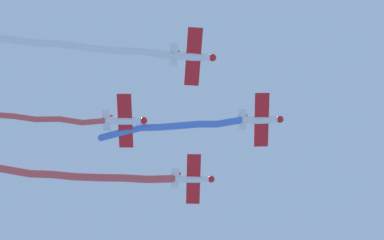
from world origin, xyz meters
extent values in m
ellipsoid|color=white|center=(-9.00, -0.52, 87.70)|extent=(4.79, 2.86, 0.98)
sphere|color=red|center=(-11.09, 0.42, 87.70)|extent=(1.10, 1.10, 0.84)
ellipsoid|color=#1E2D4C|center=(-9.55, -0.27, 88.07)|extent=(1.36, 1.09, 0.52)
cube|color=red|center=(-9.15, -0.45, 87.57)|extent=(4.35, 7.05, 0.13)
cube|color=white|center=(-7.16, -1.34, 87.79)|extent=(1.95, 2.87, 0.11)
cube|color=red|center=(-7.24, -1.30, 88.30)|extent=(1.05, 0.56, 1.35)
cylinder|color=#4C75DB|center=(-5.69, -2.15, 87.49)|extent=(2.73, 2.01, 1.16)
cylinder|color=#4C75DB|center=(-3.59, -3.27, 87.42)|extent=(2.39, 1.67, 0.98)
cylinder|color=#4C75DB|center=(-1.74, -4.25, 87.57)|extent=(2.22, 1.74, 1.02)
cylinder|color=#4C75DB|center=(0.20, -5.35, 87.66)|extent=(2.55, 1.87, 0.81)
cylinder|color=#4C75DB|center=(2.29, -6.43, 87.72)|extent=(2.41, 1.72, 0.97)
cylinder|color=#4C75DB|center=(4.23, -7.56, 87.63)|extent=(2.48, 1.96, 1.20)
cylinder|color=#4C75DB|center=(6.14, -8.95, 87.40)|extent=(2.47, 2.13, 0.98)
sphere|color=#4C75DB|center=(-6.81, -1.50, 87.64)|extent=(0.81, 0.81, 0.81)
sphere|color=#4C75DB|center=(-4.58, -2.80, 87.34)|extent=(0.81, 0.81, 0.81)
sphere|color=#4C75DB|center=(-2.60, -3.73, 87.49)|extent=(0.81, 0.81, 0.81)
sphere|color=#4C75DB|center=(-0.88, -4.77, 87.66)|extent=(0.81, 0.81, 0.81)
sphere|color=#4C75DB|center=(1.29, -5.93, 87.66)|extent=(0.81, 0.81, 0.81)
sphere|color=#4C75DB|center=(3.28, -6.92, 87.79)|extent=(0.81, 0.81, 0.81)
sphere|color=#4C75DB|center=(5.19, -8.20, 87.47)|extent=(0.81, 0.81, 0.81)
sphere|color=#4C75DB|center=(7.10, -9.70, 87.33)|extent=(0.81, 0.81, 0.81)
ellipsoid|color=white|center=(-4.83, -10.81, 87.30)|extent=(4.83, 2.69, 0.98)
sphere|color=red|center=(-6.97, -9.96, 87.30)|extent=(1.09, 1.09, 0.84)
ellipsoid|color=#1E2D4C|center=(-5.39, -10.58, 87.67)|extent=(1.36, 1.05, 0.52)
cube|color=red|center=(-4.99, -10.75, 87.17)|extent=(4.11, 7.10, 0.13)
cube|color=white|center=(-2.96, -11.55, 87.39)|extent=(1.86, 2.88, 0.11)
cube|color=red|center=(-3.05, -11.52, 87.90)|extent=(1.06, 0.53, 1.35)
cylinder|color=#DB4C4C|center=(-1.26, -12.29, 87.20)|extent=(3.09, 2.03, 1.01)
cylinder|color=#DB4C4C|center=(1.45, -13.43, 87.27)|extent=(3.13, 1.93, 1.15)
cylinder|color=#DB4C4C|center=(4.17, -14.46, 87.30)|extent=(3.07, 1.85, 1.08)
cylinder|color=#DB4C4C|center=(6.87, -15.51, 87.30)|extent=(3.10, 1.96, 1.08)
cylinder|color=#DB4C4C|center=(9.48, -16.45, 87.41)|extent=(2.80, 1.65, 0.99)
cylinder|color=#DB4C4C|center=(11.99, -17.29, 87.42)|extent=(2.85, 1.76, 0.98)
cylinder|color=#DB4C4C|center=(14.61, -18.15, 87.62)|extent=(3.12, 1.71, 1.40)
sphere|color=#DB4C4C|center=(-2.60, -11.69, 87.24)|extent=(0.91, 0.91, 0.91)
sphere|color=#DB4C4C|center=(0.09, -12.89, 87.16)|extent=(0.91, 0.91, 0.91)
sphere|color=#DB4C4C|center=(2.81, -13.97, 87.38)|extent=(0.91, 0.91, 0.91)
sphere|color=#DB4C4C|center=(5.52, -14.95, 87.23)|extent=(0.91, 0.91, 0.91)
sphere|color=#DB4C4C|center=(8.23, -16.06, 87.38)|extent=(0.91, 0.91, 0.91)
sphere|color=#DB4C4C|center=(10.73, -16.84, 87.45)|extent=(0.91, 0.91, 0.91)
sphere|color=#DB4C4C|center=(13.26, -17.73, 87.39)|extent=(0.91, 0.91, 0.91)
sphere|color=#DB4C4C|center=(15.96, -18.57, 87.85)|extent=(0.91, 0.91, 0.91)
ellipsoid|color=white|center=(1.29, 3.65, 88.00)|extent=(4.86, 2.50, 0.98)
sphere|color=red|center=(-0.88, 4.40, 88.00)|extent=(1.06, 1.06, 0.84)
ellipsoid|color=#1E2D4C|center=(0.72, 3.84, 88.37)|extent=(1.35, 1.01, 0.52)
cube|color=red|center=(1.14, 3.70, 87.87)|extent=(3.83, 7.14, 0.13)
cube|color=white|center=(3.20, 2.99, 88.09)|extent=(1.76, 2.88, 0.11)
cube|color=red|center=(3.11, 3.02, 88.60)|extent=(1.07, 0.48, 1.35)
cylinder|color=white|center=(5.09, 2.56, 87.76)|extent=(3.31, 1.40, 1.19)
cylinder|color=white|center=(8.00, 1.81, 87.41)|extent=(3.11, 1.67, 1.17)
cylinder|color=white|center=(10.81, 0.90, 87.31)|extent=(3.15, 1.71, 0.96)
cylinder|color=white|center=(13.76, 0.13, 87.21)|extent=(3.28, 1.40, 1.16)
cylinder|color=white|center=(16.68, -0.59, 86.86)|extent=(3.13, 1.62, 1.20)
cylinder|color=white|center=(19.54, -1.30, 86.48)|extent=(3.18, 1.37, 1.23)
sphere|color=white|center=(3.56, 2.86, 87.94)|extent=(0.81, 0.81, 0.81)
sphere|color=white|center=(6.62, 2.26, 87.58)|extent=(0.81, 0.81, 0.81)
sphere|color=white|center=(9.38, 1.37, 87.25)|extent=(0.81, 0.81, 0.81)
sphere|color=white|center=(12.24, 0.43, 87.38)|extent=(0.81, 0.81, 0.81)
sphere|color=white|center=(15.28, -0.17, 87.05)|extent=(0.81, 0.81, 0.81)
sphere|color=white|center=(18.08, -1.01, 86.68)|extent=(0.81, 0.81, 0.81)
sphere|color=white|center=(21.00, -1.59, 86.28)|extent=(0.81, 0.81, 0.81)
ellipsoid|color=white|center=(5.45, -6.64, 87.50)|extent=(4.81, 2.78, 0.98)
sphere|color=red|center=(3.34, -5.75, 87.50)|extent=(1.09, 1.09, 0.84)
ellipsoid|color=#1E2D4C|center=(4.90, -6.41, 87.87)|extent=(1.36, 1.07, 0.52)
cube|color=red|center=(5.30, -6.58, 87.37)|extent=(4.23, 7.07, 0.13)
cube|color=white|center=(7.31, -7.43, 87.59)|extent=(1.91, 2.87, 0.11)
cube|color=red|center=(7.22, -7.39, 88.10)|extent=(1.06, 0.55, 1.35)
cylinder|color=#DB4C4C|center=(8.72, -8.01, 87.22)|extent=(2.48, 1.48, 1.15)
cylinder|color=#DB4C4C|center=(11.07, -8.63, 86.80)|extent=(2.78, 1.02, 1.03)
cylinder|color=#DB4C4C|center=(13.60, -9.26, 86.44)|extent=(2.77, 1.49, 1.03)
cylinder|color=#DB4C4C|center=(16.06, -9.97, 86.23)|extent=(2.63, 1.19, 0.74)
cylinder|color=#DB4C4C|center=(18.62, -10.57, 86.00)|extent=(2.91, 1.29, 1.05)
sphere|color=#DB4C4C|center=(7.67, -7.58, 87.44)|extent=(0.66, 0.66, 0.66)
sphere|color=#DB4C4C|center=(9.77, -8.45, 86.99)|extent=(0.66, 0.66, 0.66)
sphere|color=#DB4C4C|center=(12.37, -8.82, 86.62)|extent=(0.66, 0.66, 0.66)
sphere|color=#DB4C4C|center=(14.83, -9.69, 86.27)|extent=(0.66, 0.66, 0.66)
sphere|color=#DB4C4C|center=(17.29, -10.25, 86.19)|extent=(0.66, 0.66, 0.66)
camera|label=1|loc=(15.37, 36.96, 7.88)|focal=74.12mm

